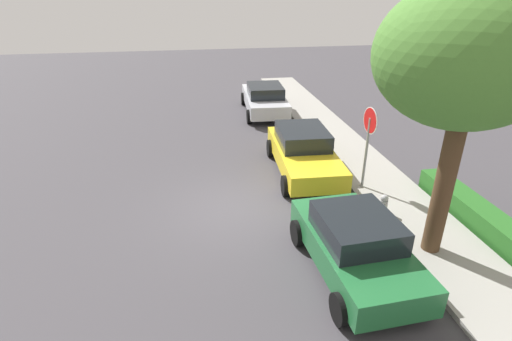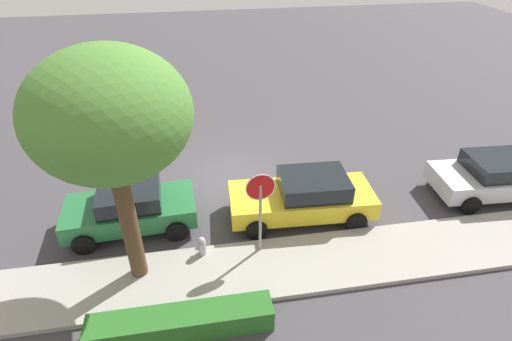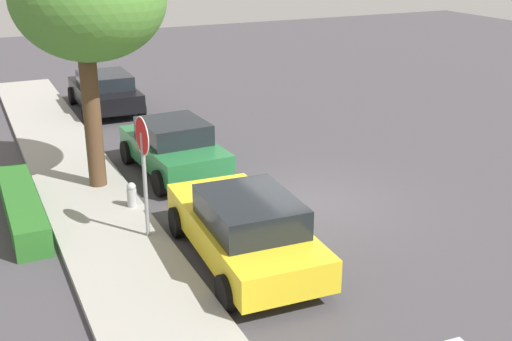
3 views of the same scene
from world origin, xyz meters
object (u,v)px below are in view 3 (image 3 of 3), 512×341
at_px(parked_car_green, 174,147).
at_px(parked_car_black, 105,91).
at_px(stop_sign, 143,157).
at_px(parked_car_yellow, 245,227).
at_px(fire_hydrant, 132,197).

xyz_separation_m(parked_car_green, parked_car_black, (7.11, 0.21, -0.01)).
xyz_separation_m(stop_sign, parked_car_yellow, (-1.65, -1.45, -1.10)).
height_order(stop_sign, parked_car_green, stop_sign).
distance_m(parked_car_yellow, fire_hydrant, 3.56).
relative_size(stop_sign, fire_hydrant, 3.74).
bearing_deg(stop_sign, parked_car_green, -25.98).
xyz_separation_m(parked_car_yellow, parked_car_black, (12.40, -0.11, -0.02)).
xyz_separation_m(parked_car_yellow, parked_car_green, (5.29, -0.33, -0.01)).
xyz_separation_m(parked_car_yellow, fire_hydrant, (3.27, 1.35, -0.38)).
bearing_deg(stop_sign, parked_car_yellow, -138.81).
relative_size(parked_car_yellow, parked_car_green, 1.16).
relative_size(stop_sign, parked_car_green, 0.69).
bearing_deg(parked_car_green, fire_hydrant, 140.31).
xyz_separation_m(stop_sign, fire_hydrant, (1.62, -0.10, -1.48)).
distance_m(stop_sign, parked_car_yellow, 2.46).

